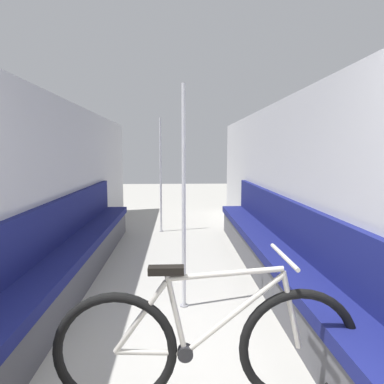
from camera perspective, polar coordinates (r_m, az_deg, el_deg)
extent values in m
cube|color=#B2B2B7|center=(4.20, -22.07, 0.40)|extent=(0.10, 9.41, 2.12)
cube|color=#B2B2B7|center=(4.17, 16.04, 0.61)|extent=(0.10, 9.41, 2.12)
cube|color=#4C4C51|center=(4.21, -18.58, -11.69)|extent=(0.36, 4.99, 0.37)
cube|color=navy|center=(4.14, -18.70, -8.60)|extent=(0.42, 4.99, 0.10)
cube|color=navy|center=(4.12, -21.20, -4.54)|extent=(0.07, 4.99, 0.49)
cube|color=#4C4C51|center=(4.19, 12.64, -11.58)|extent=(0.36, 4.99, 0.37)
cube|color=navy|center=(4.12, 12.72, -8.47)|extent=(0.42, 4.99, 0.10)
cube|color=navy|center=(4.10, 15.20, -4.37)|extent=(0.07, 4.99, 0.49)
torus|color=black|center=(2.20, -12.64, -24.54)|extent=(0.71, 0.06, 0.71)
torus|color=black|center=(2.28, 17.37, -23.43)|extent=(0.71, 0.06, 0.71)
cylinder|color=#B7B2A8|center=(2.18, -6.93, -24.99)|extent=(0.40, 0.03, 0.05)
cylinder|color=#B7B2A8|center=(2.08, -8.57, -19.91)|extent=(0.32, 0.03, 0.43)
cylinder|color=#B7B2A8|center=(2.06, -2.72, -19.38)|extent=(0.14, 0.03, 0.50)
cylinder|color=#B7B2A8|center=(2.09, 6.99, -19.54)|extent=(0.58, 0.03, 0.48)
cylinder|color=#B7B2A8|center=(1.99, 5.54, -13.40)|extent=(0.67, 0.03, 0.08)
cylinder|color=#B7B2A8|center=(2.16, 16.19, -18.35)|extent=(0.14, 0.03, 0.47)
cylinder|color=black|center=(2.18, -1.13, -25.22)|extent=(0.09, 0.06, 0.09)
cube|color=black|center=(1.96, -4.35, -12.87)|extent=(0.20, 0.07, 0.04)
cylinder|color=#B7B2A8|center=(2.03, 15.05, -10.31)|extent=(0.02, 0.46, 0.02)
cylinder|color=gray|center=(6.49, -5.13, -6.50)|extent=(0.08, 0.08, 0.01)
cylinder|color=silver|center=(6.33, -5.23, 2.76)|extent=(0.04, 0.04, 2.10)
cylinder|color=gray|center=(3.50, -1.34, -18.37)|extent=(0.08, 0.08, 0.01)
cylinder|color=silver|center=(3.19, -1.39, -1.13)|extent=(0.04, 0.04, 2.10)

